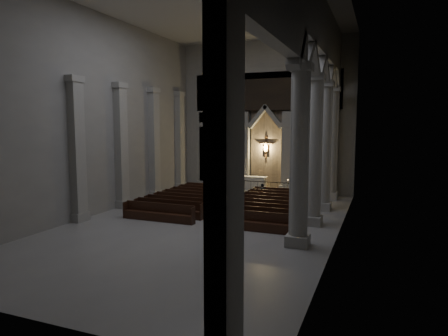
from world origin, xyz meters
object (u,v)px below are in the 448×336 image
pews (228,206)px  altar (254,183)px  worshipper (262,192)px  altar_rail (257,185)px  candle_stand_right (288,192)px  candle_stand_left (218,187)px

pews → altar: bearing=95.0°
worshipper → altar: bearing=113.5°
altar_rail → candle_stand_right: candle_stand_right is taller
pews → worshipper: 3.95m
candle_stand_left → pews: size_ratio=0.16×
altar → worshipper: (1.80, -3.90, -0.05)m
candle_stand_right → worshipper: size_ratio=1.03×
altar_rail → candle_stand_left: size_ratio=3.34×
pews → candle_stand_right: bearing=69.1°
candle_stand_left → altar: bearing=32.6°
altar_rail → candle_stand_left: 3.22m
altar_rail → candle_stand_left: candle_stand_left is taller
altar_rail → candle_stand_right: 2.42m
altar_rail → candle_stand_right: (2.39, -0.05, -0.35)m
altar_rail → worshipper: 2.78m
candle_stand_left → worshipper: (4.34, -2.28, 0.18)m
altar → pews: bearing=-85.0°
altar → pews: (0.67, -7.67, -0.35)m
candle_stand_right → worshipper: candle_stand_right is taller
altar_rail → worshipper: (1.13, -2.53, -0.08)m
altar → candle_stand_right: 3.39m
candle_stand_left → pews: candle_stand_left is taller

